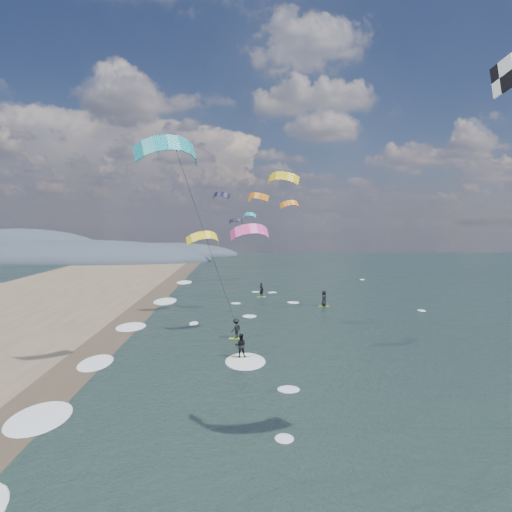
{
  "coord_description": "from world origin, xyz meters",
  "views": [
    {
      "loc": [
        -2.02,
        -16.55,
        8.91
      ],
      "look_at": [
        -1.0,
        12.0,
        7.0
      ],
      "focal_mm": 35.0,
      "sensor_mm": 36.0,
      "label": 1
    }
  ],
  "objects": [
    {
      "name": "ground",
      "position": [
        0.0,
        0.0,
        0.0
      ],
      "size": [
        260.0,
        260.0,
        0.0
      ],
      "primitive_type": "plane",
      "color": "black",
      "rests_on": "ground"
    },
    {
      "name": "wet_sand_strip",
      "position": [
        -12.0,
        10.0,
        0.0
      ],
      "size": [
        3.0,
        240.0,
        0.0
      ],
      "primitive_type": "cube",
      "color": "#382D23",
      "rests_on": "ground"
    },
    {
      "name": "coastal_hills",
      "position": [
        -44.84,
        107.86,
        0.0
      ],
      "size": [
        80.0,
        41.0,
        15.0
      ],
      "color": "#3D4756",
      "rests_on": "ground"
    },
    {
      "name": "kitesurfer_near_b",
      "position": [
        -4.17,
        11.64,
        8.9
      ],
      "size": [
        6.96,
        8.82,
        14.09
      ],
      "color": "#85B920",
      "rests_on": "ground"
    },
    {
      "name": "far_kitesurfers",
      "position": [
        1.71,
        31.1,
        0.83
      ],
      "size": [
        10.43,
        22.49,
        1.73
      ],
      "color": "#85B920",
      "rests_on": "ground"
    },
    {
      "name": "bg_kite_field",
      "position": [
        -0.76,
        52.87,
        11.09
      ],
      "size": [
        14.58,
        74.23,
        7.34
      ],
      "color": "orange",
      "rests_on": "ground"
    },
    {
      "name": "shoreline_surf",
      "position": [
        -10.8,
        14.75,
        0.0
      ],
      "size": [
        2.4,
        79.4,
        0.11
      ],
      "color": "white",
      "rests_on": "ground"
    }
  ]
}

